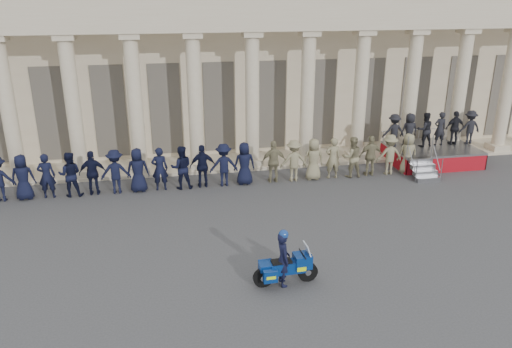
% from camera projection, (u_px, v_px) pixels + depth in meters
% --- Properties ---
extents(ground, '(90.00, 90.00, 0.00)m').
position_uv_depth(ground, '(257.00, 250.00, 16.23)').
color(ground, '#39393B').
rests_on(ground, ground).
extents(building, '(40.00, 12.50, 9.00)m').
position_uv_depth(building, '(208.00, 55.00, 28.26)').
color(building, '#C4B393').
rests_on(building, ground).
extents(officer_rank, '(20.98, 0.71, 1.87)m').
position_uv_depth(officer_rank, '(191.00, 167.00, 21.10)').
color(officer_rank, black).
rests_on(officer_rank, ground).
extents(reviewing_stand, '(5.08, 3.94, 2.49)m').
position_uv_depth(reviewing_stand, '(431.00, 135.00, 24.05)').
color(reviewing_stand, gray).
rests_on(reviewing_stand, ground).
extents(motorcycle, '(1.92, 0.79, 1.23)m').
position_uv_depth(motorcycle, '(286.00, 267.00, 14.22)').
color(motorcycle, black).
rests_on(motorcycle, ground).
extents(rider, '(0.42, 0.61, 1.73)m').
position_uv_depth(rider, '(283.00, 258.00, 14.08)').
color(rider, black).
rests_on(rider, ground).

